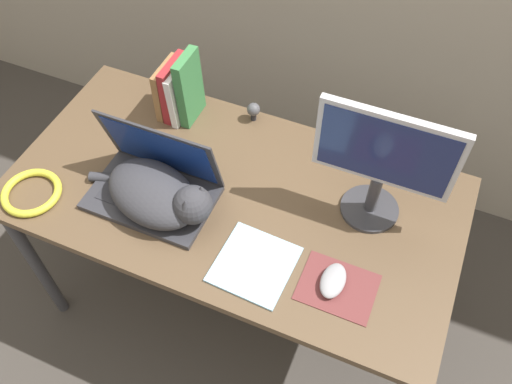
% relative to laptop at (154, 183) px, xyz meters
% --- Properties ---
extents(ground_plane, '(12.00, 12.00, 0.00)m').
position_rel_laptop_xyz_m(ground_plane, '(0.22, -0.28, -0.80)').
color(ground_plane, '#3D3833').
extents(desk, '(1.43, 0.74, 0.75)m').
position_rel_laptop_xyz_m(desk, '(0.22, 0.09, -0.12)').
color(desk, brown).
rests_on(desk, ground_plane).
extents(laptop, '(0.39, 0.25, 0.26)m').
position_rel_laptop_xyz_m(laptop, '(0.00, 0.00, 0.00)').
color(laptop, '#2D2D33').
rests_on(laptop, desk).
extents(cat, '(0.45, 0.29, 0.16)m').
position_rel_laptop_xyz_m(cat, '(0.04, -0.05, 0.02)').
color(cat, '#333338').
rests_on(cat, desk).
extents(external_monitor, '(0.39, 0.18, 0.40)m').
position_rel_laptop_xyz_m(external_monitor, '(0.64, 0.20, 0.18)').
color(external_monitor, '#333338').
rests_on(external_monitor, desk).
extents(mousepad, '(0.21, 0.17, 0.00)m').
position_rel_laptop_xyz_m(mousepad, '(0.63, -0.09, -0.05)').
color(mousepad, brown).
rests_on(mousepad, desk).
extents(computer_mouse, '(0.07, 0.11, 0.03)m').
position_rel_laptop_xyz_m(computer_mouse, '(0.61, -0.09, -0.03)').
color(computer_mouse, '#99999E').
rests_on(computer_mouse, mousepad).
extents(book_row, '(0.12, 0.16, 0.26)m').
position_rel_laptop_xyz_m(book_row, '(-0.09, 0.35, 0.06)').
color(book_row, olive).
rests_on(book_row, desk).
extents(cable_coil, '(0.19, 0.19, 0.02)m').
position_rel_laptop_xyz_m(cable_coil, '(-0.36, -0.16, -0.04)').
color(cable_coil, gold).
rests_on(cable_coil, desk).
extents(notepad, '(0.22, 0.23, 0.01)m').
position_rel_laptop_xyz_m(notepad, '(0.39, -0.12, -0.05)').
color(notepad, '#99C6E0').
rests_on(notepad, desk).
extents(webcam, '(0.05, 0.05, 0.07)m').
position_rel_laptop_xyz_m(webcam, '(0.15, 0.42, -0.00)').
color(webcam, '#232328').
rests_on(webcam, desk).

